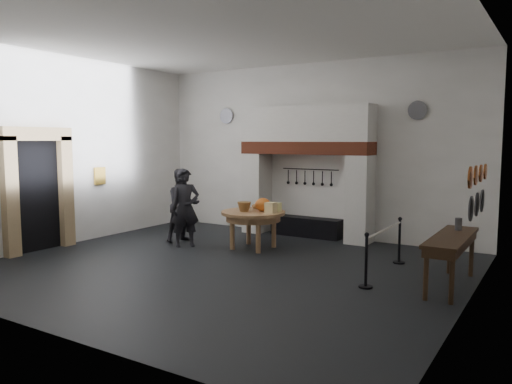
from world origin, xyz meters
The scene contains 39 objects.
floor centered at (0.00, 0.00, 0.00)m, with size 9.00×8.00×0.02m, color black.
ceiling centered at (0.00, 0.00, 4.50)m, with size 9.00×8.00×0.02m, color silver.
wall_back centered at (0.00, 4.00, 2.25)m, with size 9.00×0.02×4.50m, color white.
wall_front centered at (0.00, -4.00, 2.25)m, with size 9.00×0.02×4.50m, color white.
wall_left centered at (-4.50, 0.00, 2.25)m, with size 0.02×8.00×4.50m, color white.
wall_right centered at (4.50, 0.00, 2.25)m, with size 0.02×8.00×4.50m, color white.
chimney_pier_left centered at (-1.48, 3.65, 1.07)m, with size 0.55×0.70×2.15m, color silver.
chimney_pier_right centered at (1.48, 3.65, 1.07)m, with size 0.55×0.70×2.15m, color silver.
hearth_brick_band centered at (0.00, 3.65, 2.31)m, with size 3.50×0.72×0.32m, color #9E442B.
chimney_hood centered at (0.00, 3.65, 2.92)m, with size 3.50×0.70×0.90m, color silver.
iron_range centered at (0.00, 3.72, 0.25)m, with size 1.90×0.45×0.50m, color black.
utensil_rail centered at (0.00, 3.92, 1.75)m, with size 0.02×0.02×1.60m, color black.
door_recess centered at (-4.47, -1.00, 1.25)m, with size 0.04×1.10×2.50m, color black.
door_jamb_near centered at (-4.38, -1.70, 1.30)m, with size 0.22×0.30×2.60m, color tan.
door_jamb_far centered at (-4.38, -0.30, 1.30)m, with size 0.22×0.30×2.60m, color tan.
door_lintel centered at (-4.38, -1.00, 2.65)m, with size 0.22×1.70×0.30m, color tan.
wall_plaque centered at (-4.45, 0.80, 1.60)m, with size 0.05×0.34×0.44m, color gold.
work_table centered at (-0.41, 1.75, 0.84)m, with size 1.48×1.48×0.07m, color #AC7551.
pumpkin centered at (-0.21, 1.85, 1.03)m, with size 0.36×0.36×0.31m, color #DD531F.
cheese_block_big centered at (0.09, 1.70, 0.99)m, with size 0.22×0.22×0.24m, color #F4DA92.
cheese_block_small centered at (0.07, 2.00, 0.97)m, with size 0.18×0.18×0.20m, color #FFFA98.
wicker_basket centered at (-0.56, 1.60, 0.98)m, with size 0.32×0.32×0.22m, color #9C6A39.
bread_loaf centered at (-0.51, 2.10, 0.94)m, with size 0.31×0.18×0.13m, color #AD633D.
visitor_near centered at (-1.89, 1.10, 0.92)m, with size 0.67×0.44×1.85m, color black.
visitor_far centered at (-2.29, 1.50, 0.91)m, with size 0.88×0.69×1.81m, color black.
side_table centered at (4.10, 0.92, 0.87)m, with size 0.55×2.20×0.06m, color #3A2315.
pewter_jug centered at (4.10, 1.52, 1.01)m, with size 0.12×0.12×0.22m, color #4A494E.
copper_pan_a centered at (4.46, 0.20, 1.95)m, with size 0.34×0.34×0.03m, color #C6662D.
copper_pan_b centered at (4.46, 0.75, 1.95)m, with size 0.32×0.32×0.03m, color #C6662D.
copper_pan_c centered at (4.46, 1.30, 1.95)m, with size 0.30×0.30×0.03m, color #C6662D.
copper_pan_d centered at (4.46, 1.85, 1.95)m, with size 0.28×0.28×0.03m, color #C6662D.
pewter_plate_left centered at (4.46, 0.40, 1.45)m, with size 0.40×0.40×0.03m, color #4C4C51.
pewter_plate_mid centered at (4.46, 1.00, 1.45)m, with size 0.40×0.40×0.03m, color #4C4C51.
pewter_plate_right centered at (4.46, 1.60, 1.45)m, with size 0.40×0.40×0.03m, color #4C4C51.
pewter_plate_back_left centered at (-2.70, 3.96, 3.20)m, with size 0.44×0.44×0.03m, color #4C4C51.
pewter_plate_back_right centered at (2.70, 3.96, 3.20)m, with size 0.44×0.44×0.03m, color #4C4C51.
barrier_post_near centered at (2.88, 0.13, 0.45)m, with size 0.05×0.05×0.90m, color black.
barrier_post_far centered at (2.88, 2.13, 0.45)m, with size 0.05×0.05×0.90m, color black.
barrier_rope centered at (2.88, 1.13, 0.85)m, with size 0.04×0.04×2.00m, color silver.
Camera 1 is at (5.66, -7.92, 2.52)m, focal length 35.00 mm.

